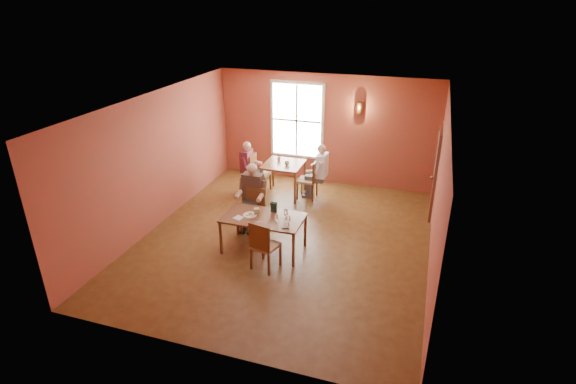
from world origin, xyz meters
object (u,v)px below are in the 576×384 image
(second_table, at_px, (284,179))
(chair_diner_main, at_px, (253,212))
(main_table, at_px, (264,233))
(diner_main, at_px, (252,203))
(chair_empty, at_px, (266,244))
(diner_white, at_px, (309,173))
(chair_diner_white, at_px, (307,179))
(diner_maroon, at_px, (259,168))
(chair_diner_maroon, at_px, (260,174))

(second_table, bearing_deg, chair_diner_main, -90.12)
(main_table, bearing_deg, diner_main, 128.88)
(chair_empty, relative_size, diner_white, 0.73)
(main_table, distance_m, chair_diner_white, 2.78)
(chair_empty, bearing_deg, chair_diner_main, 135.00)
(chair_diner_main, distance_m, chair_diner_white, 2.23)
(chair_diner_main, distance_m, diner_main, 0.24)
(chair_diner_white, distance_m, diner_maroon, 1.34)
(diner_main, distance_m, chair_empty, 1.46)
(chair_diner_white, bearing_deg, main_table, 176.82)
(chair_diner_maroon, bearing_deg, chair_empty, 22.78)
(second_table, distance_m, chair_diner_white, 0.66)
(chair_empty, xyz_separation_m, chair_diner_maroon, (-1.42, 3.38, 0.00))
(chair_diner_main, xyz_separation_m, diner_main, (0.00, -0.03, 0.23))
(diner_main, bearing_deg, chair_diner_white, -106.87)
(main_table, height_order, second_table, second_table)
(main_table, bearing_deg, chair_diner_white, 86.82)
(main_table, height_order, chair_diner_maroon, chair_diner_maroon)
(diner_maroon, bearing_deg, chair_diner_main, 17.62)
(chair_empty, xyz_separation_m, second_table, (-0.77, 3.38, -0.08))
(chair_empty, height_order, second_table, chair_empty)
(main_table, relative_size, chair_diner_maroon, 1.59)
(chair_empty, height_order, diner_white, diner_white)
(chair_empty, xyz_separation_m, chair_diner_white, (-0.12, 3.38, 0.00))
(diner_main, xyz_separation_m, diner_maroon, (-0.68, 2.16, -0.06))
(diner_white, distance_m, chair_diner_maroon, 1.34)
(chair_empty, relative_size, diner_maroon, 0.76)
(diner_main, xyz_separation_m, chair_diner_white, (0.65, 2.16, -0.22))
(chair_diner_maroon, bearing_deg, main_table, 22.42)
(chair_diner_main, relative_size, diner_main, 0.68)
(chair_diner_white, relative_size, chair_diner_maroon, 1.01)
(second_table, height_order, chair_diner_white, chair_diner_white)
(second_table, xyz_separation_m, diner_maroon, (-0.68, 0.00, 0.24))
(second_table, bearing_deg, diner_white, 0.00)
(diner_main, xyz_separation_m, chair_diner_maroon, (-0.65, 2.16, -0.22))
(main_table, distance_m, chair_empty, 0.68)
(main_table, height_order, chair_diner_main, chair_diner_main)
(chair_diner_main, relative_size, chair_empty, 0.97)
(chair_empty, bearing_deg, main_table, 127.72)
(diner_main, bearing_deg, diner_white, -107.60)
(chair_empty, distance_m, second_table, 3.47)
(diner_main, xyz_separation_m, second_table, (0.00, 2.16, -0.30))
(diner_main, xyz_separation_m, chair_empty, (0.77, -1.22, -0.22))
(main_table, xyz_separation_m, diner_white, (0.18, 2.78, 0.32))
(main_table, height_order, chair_empty, chair_empty)
(diner_main, bearing_deg, second_table, -90.11)
(diner_main, relative_size, chair_diner_white, 1.42)
(chair_empty, distance_m, diner_white, 3.39)
(chair_diner_white, bearing_deg, diner_main, 163.13)
(chair_diner_main, relative_size, diner_white, 0.71)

